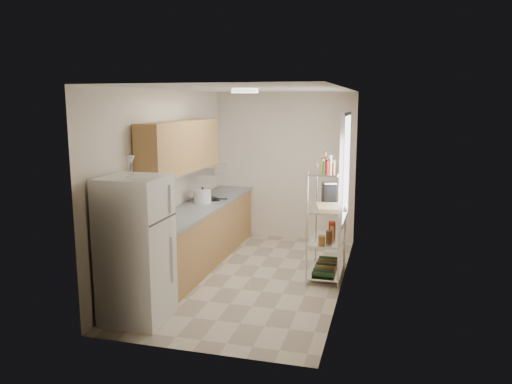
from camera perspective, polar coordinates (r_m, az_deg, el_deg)
room at (r=6.79m, az=-0.53°, el=0.67°), size 2.52×4.42×2.62m
counter_run at (r=7.66m, az=-6.29°, el=-4.77°), size 0.63×3.51×0.90m
upper_cabinets at (r=7.17m, az=-8.50°, el=5.17°), size 0.33×2.20×0.72m
range_hood at (r=7.93m, az=-5.76°, el=2.66°), size 0.50×0.60×0.12m
window at (r=6.88m, az=10.15°, el=2.74°), size 0.06×1.00×1.46m
bakers_rack at (r=6.92m, az=8.18°, el=-0.87°), size 0.45×0.90×1.73m
ceiling_dome at (r=6.41m, az=-1.28°, el=11.50°), size 0.34×0.34×0.05m
refrigerator at (r=5.72m, az=-13.56°, el=-6.41°), size 0.67×0.67×1.64m
wine_glass_a at (r=5.63m, az=-14.01°, el=2.98°), size 0.08×0.08×0.22m
wine_glass_b at (r=5.48m, az=-14.32°, el=2.76°), size 0.08×0.08×0.21m
rice_cooker at (r=7.70m, az=-6.12°, el=-0.47°), size 0.26×0.26×0.21m
frying_pan_large at (r=7.96m, az=-5.94°, el=-0.72°), size 0.36×0.36×0.05m
frying_pan_small at (r=7.90m, az=-5.19°, el=-0.80°), size 0.25×0.25×0.04m
cutting_board at (r=6.84m, az=8.56°, el=-1.70°), size 0.47×0.55×0.03m
espresso_machine at (r=7.20m, az=8.34°, el=-0.00°), size 0.24×0.30×0.30m
storage_bag at (r=7.34m, az=8.68°, el=-4.00°), size 0.12×0.15×0.15m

